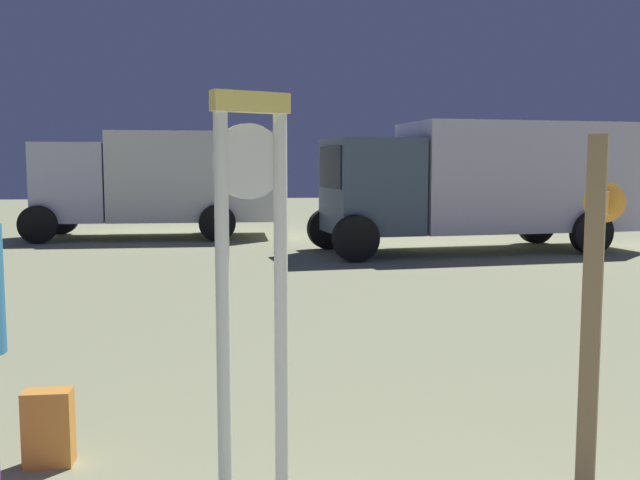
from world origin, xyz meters
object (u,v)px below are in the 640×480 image
Objects in this scene: box_truck_near at (489,180)px; standing_clock at (252,269)px; backpack at (49,428)px; box_truck_far at (163,179)px; arrow_sign at (598,259)px.

standing_clock is at bearing -115.65° from box_truck_near.
box_truck_far is at bearing 92.49° from backpack.
backpack is 12.42m from box_truck_near.
backpack is (-3.25, 0.51, -1.06)m from arrow_sign.
standing_clock is 1.09× the size of arrow_sign.
standing_clock is 15.25m from box_truck_far.
box_truck_near reaches higher than arrow_sign.
box_truck_far is (-7.27, 3.86, -0.03)m from box_truck_near.
box_truck_near is at bearing 64.35° from standing_clock.
box_truck_near is 1.18× the size of box_truck_far.
box_truck_far is at bearing 104.67° from arrow_sign.
backpack is 0.08× the size of box_truck_far.
arrow_sign is 0.28× the size of box_truck_near.
arrow_sign is (2.02, 0.35, -0.03)m from standing_clock.
standing_clock is 1.86m from backpack.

